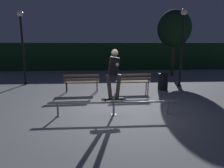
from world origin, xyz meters
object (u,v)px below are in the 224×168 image
at_px(lamp_post_left, 22,38).
at_px(skateboarder, 114,70).
at_px(park_bench_leftmost, 82,81).
at_px(grind_rail, 114,105).
at_px(park_bench_left_center, 133,80).
at_px(tree_far_right, 174,29).
at_px(lamp_post_right, 182,38).
at_px(skateboard, 114,99).
at_px(trash_can, 163,81).

bearing_deg(lamp_post_left, skateboarder, -49.52).
bearing_deg(park_bench_leftmost, grind_rail, -68.70).
bearing_deg(park_bench_left_center, grind_rail, -109.95).
bearing_deg(skateboarder, tree_far_right, 59.12).
relative_size(park_bench_left_center, lamp_post_right, 0.41).
bearing_deg(skateboarder, park_bench_left_center, 70.16).
relative_size(skateboard, trash_can, 0.99).
relative_size(park_bench_leftmost, park_bench_left_center, 1.00).
xyz_separation_m(grind_rail, lamp_post_right, (3.78, 4.16, 2.14)).
xyz_separation_m(park_bench_leftmost, lamp_post_left, (-3.23, 2.06, 1.94)).
bearing_deg(skateboarder, lamp_post_left, 130.48).
height_order(skateboarder, park_bench_left_center, skateboarder).
xyz_separation_m(skateboard, park_bench_leftmost, (-1.25, 3.18, 0.02)).
relative_size(park_bench_leftmost, lamp_post_left, 0.41).
relative_size(skateboard, park_bench_left_center, 0.49).
xyz_separation_m(grind_rail, park_bench_left_center, (1.16, 3.18, 0.19)).
bearing_deg(skateboarder, trash_can, 52.35).
relative_size(skateboarder, trash_can, 1.95).
height_order(skateboard, trash_can, trash_can).
distance_m(skateboarder, lamp_post_left, 6.97).
xyz_separation_m(tree_far_right, trash_can, (-1.95, -4.26, -2.74)).
relative_size(grind_rail, trash_can, 5.17).
bearing_deg(park_bench_leftmost, tree_far_right, 37.66).
distance_m(skateboard, tree_far_right, 9.35).
bearing_deg(grind_rail, tree_far_right, 59.08).
relative_size(tree_far_right, lamp_post_right, 1.12).
xyz_separation_m(tree_far_right, lamp_post_left, (-9.08, -2.46, -0.67)).
height_order(park_bench_leftmost, trash_can, park_bench_leftmost).
distance_m(lamp_post_right, trash_can, 2.46).
height_order(park_bench_leftmost, tree_far_right, tree_far_right).
bearing_deg(skateboard, trash_can, 52.32).
distance_m(grind_rail, trash_can, 4.35).
bearing_deg(park_bench_left_center, lamp_post_right, 20.43).
bearing_deg(lamp_post_right, trash_can, -147.27).
relative_size(grind_rail, park_bench_left_center, 2.56).
bearing_deg(trash_can, skateboard, -127.68).
bearing_deg(tree_far_right, park_bench_leftmost, -142.34).
bearing_deg(trash_can, lamp_post_right, 32.73).
relative_size(park_bench_left_center, lamp_post_left, 0.41).
xyz_separation_m(skateboarder, trash_can, (2.66, 3.44, -1.04)).
xyz_separation_m(skateboarder, park_bench_leftmost, (-1.25, 3.18, -0.91)).
bearing_deg(grind_rail, park_bench_left_center, 70.05).
bearing_deg(lamp_post_left, tree_far_right, 15.15).
relative_size(grind_rail, tree_far_right, 0.94).
bearing_deg(lamp_post_left, grind_rail, -49.56).
xyz_separation_m(grind_rail, tree_far_right, (4.61, 7.70, 2.81)).
relative_size(park_bench_left_center, trash_can, 2.02).
bearing_deg(lamp_post_right, lamp_post_left, 172.53).
xyz_separation_m(lamp_post_right, trash_can, (-1.12, -0.72, -2.07)).
bearing_deg(park_bench_leftmost, skateboard, -68.64).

